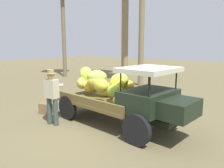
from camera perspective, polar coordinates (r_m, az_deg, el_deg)
ground_plane at (r=6.93m, az=-1.40°, el=-10.23°), size 60.00×60.00×0.00m
truck at (r=6.58m, az=2.50°, el=-2.77°), size 4.58×2.14×1.84m
farmer at (r=6.82m, az=-15.40°, el=-2.47°), size 0.52×0.47×1.70m
wooden_crate at (r=8.20m, az=-16.31°, el=-6.01°), size 0.57×0.59×0.38m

